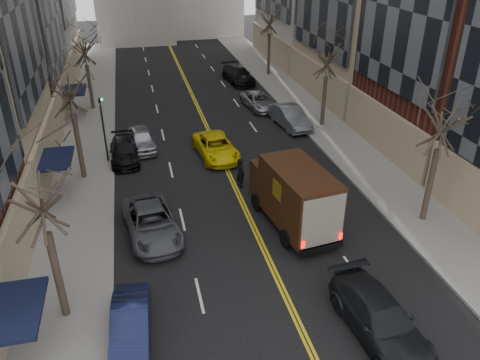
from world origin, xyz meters
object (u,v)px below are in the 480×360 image
at_px(ups_truck, 293,196).
at_px(taxi, 216,147).
at_px(observer_sedan, 380,318).
at_px(pedestrian, 240,173).

xyz_separation_m(ups_truck, taxi, (-2.30, 9.08, -1.02)).
height_order(ups_truck, taxi, ups_truck).
xyz_separation_m(ups_truck, observer_sedan, (0.74, -7.85, -0.96)).
bearing_deg(pedestrian, taxi, -14.28).
bearing_deg(pedestrian, ups_truck, 178.08).
bearing_deg(ups_truck, pedestrian, 102.59).
bearing_deg(observer_sedan, taxi, 95.59).
relative_size(ups_truck, pedestrian, 3.51).
distance_m(taxi, pedestrian, 4.56).
height_order(ups_truck, observer_sedan, ups_truck).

